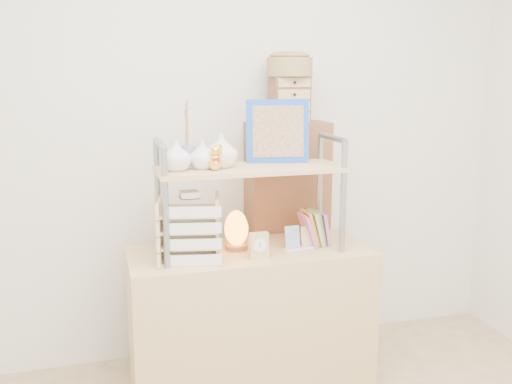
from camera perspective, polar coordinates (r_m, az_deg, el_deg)
room_shell at (r=1.96m, az=5.81°, el=14.10°), size 3.42×3.41×2.61m
desk at (r=2.99m, az=-0.60°, el=-12.70°), size 1.20×0.50×0.75m
cabinet at (r=3.31m, az=3.07°, el=-4.75°), size 0.46×0.25×1.35m
hutch at (r=2.76m, az=-1.83°, el=2.68°), size 0.90×0.34×0.74m
letter_tray at (r=2.70m, az=-6.62°, el=-4.04°), size 0.32×0.31×0.33m
salt_lamp at (r=2.85m, az=-2.00°, el=-3.77°), size 0.13×0.12×0.20m
desk_clock at (r=2.72m, az=0.28°, el=-5.38°), size 0.09×0.04×0.13m
postcard_stand at (r=2.88m, az=4.44°, el=-4.99°), size 0.17×0.07×0.12m
drawer_chest at (r=3.16m, az=3.36°, el=9.20°), size 0.20×0.16×0.25m
woven_basket at (r=3.16m, az=3.38°, el=12.38°), size 0.25×0.25×0.10m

